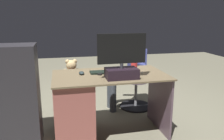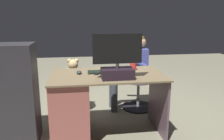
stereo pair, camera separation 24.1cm
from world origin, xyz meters
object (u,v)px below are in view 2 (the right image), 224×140
(computer_mouse, at_px, (79,72))
(teddy_bear, at_px, (73,71))
(desk, at_px, (78,104))
(monitor, at_px, (117,65))
(tv_remote, at_px, (98,73))
(cup, at_px, (133,66))
(keyboard, at_px, (105,72))
(person, at_px, (133,66))
(office_chair_teddy, at_px, (74,93))
(visitor_chair, at_px, (138,92))

(computer_mouse, height_order, teddy_bear, teddy_bear)
(desk, height_order, monitor, monitor)
(tv_remote, bearing_deg, cup, -139.06)
(keyboard, distance_m, cup, 0.37)
(tv_remote, xyz_separation_m, teddy_bear, (0.31, -0.66, -0.13))
(monitor, xyz_separation_m, computer_mouse, (0.41, -0.25, -0.13))
(monitor, bearing_deg, person, -113.44)
(keyboard, height_order, computer_mouse, computer_mouse)
(computer_mouse, height_order, office_chair_teddy, computer_mouse)
(cup, xyz_separation_m, teddy_bear, (0.76, -0.53, -0.16))
(visitor_chair, bearing_deg, keyboard, 47.01)
(monitor, xyz_separation_m, cup, (-0.26, -0.37, -0.11))
(computer_mouse, height_order, cup, cup)
(tv_remote, bearing_deg, visitor_chair, -110.77)
(computer_mouse, relative_size, tv_remote, 0.64)
(office_chair_teddy, height_order, teddy_bear, teddy_bear)
(tv_remote, bearing_deg, teddy_bear, -40.67)
(cup, relative_size, teddy_bear, 0.27)
(monitor, distance_m, computer_mouse, 0.50)
(computer_mouse, xyz_separation_m, person, (-0.80, -0.64, -0.09))
(desk, bearing_deg, office_chair_teddy, -85.44)
(computer_mouse, relative_size, person, 0.08)
(cup, bearing_deg, teddy_bear, -34.99)
(desk, xyz_separation_m, tv_remote, (-0.25, -0.05, 0.36))
(computer_mouse, bearing_deg, teddy_bear, -82.60)
(office_chair_teddy, relative_size, person, 0.42)
(cup, relative_size, office_chair_teddy, 0.19)
(cup, height_order, person, person)
(office_chair_teddy, bearing_deg, visitor_chair, -179.32)
(computer_mouse, relative_size, visitor_chair, 0.19)
(monitor, bearing_deg, visitor_chair, -118.31)
(monitor, xyz_separation_m, office_chair_teddy, (0.49, -0.89, -0.61))
(computer_mouse, height_order, person, person)
(keyboard, distance_m, visitor_chair, 0.98)
(tv_remote, height_order, visitor_chair, tv_remote)
(monitor, xyz_separation_m, person, (-0.39, -0.90, -0.22))
(desk, relative_size, keyboard, 3.12)
(person, bearing_deg, tv_remote, 49.08)
(desk, height_order, person, person)
(desk, distance_m, cup, 0.83)
(monitor, height_order, tv_remote, monitor)
(monitor, distance_m, teddy_bear, 1.06)
(keyboard, relative_size, tv_remote, 2.80)
(person, bearing_deg, cup, 76.80)
(monitor, height_order, person, monitor)
(teddy_bear, relative_size, visitor_chair, 0.67)
(computer_mouse, bearing_deg, office_chair_teddy, -82.47)
(monitor, relative_size, visitor_chair, 1.07)
(tv_remote, distance_m, teddy_bear, 0.74)
(monitor, bearing_deg, cup, -125.80)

